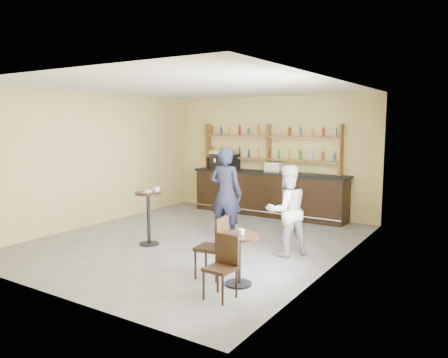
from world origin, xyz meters
The scene contains 23 objects.
floor centered at (0.00, 0.00, 0.00)m, with size 7.00×7.00×0.00m, color slate.
ceiling centered at (0.00, 0.00, 3.20)m, with size 7.00×7.00×0.00m, color white.
wall_back centered at (0.00, 3.50, 1.60)m, with size 7.00×7.00×0.00m, color #D0BD76.
wall_front centered at (0.00, -3.50, 1.60)m, with size 7.00×7.00×0.00m, color #D0BD76.
wall_left centered at (-3.00, 0.00, 1.60)m, with size 7.00×7.00×0.00m, color #D0BD76.
wall_right centered at (3.00, 0.00, 1.60)m, with size 7.00×7.00×0.00m, color #D0BD76.
window_pane centered at (2.99, -1.20, 1.70)m, with size 2.00×2.00×0.00m, color white.
window_frame centered at (2.99, -1.20, 1.70)m, with size 0.04×1.70×2.10m, color black, non-canonical shape.
shelf_unit centered at (0.00, 3.37, 1.81)m, with size 4.00×0.26×1.40m, color brown, non-canonical shape.
liquor_bottles centered at (0.00, 3.37, 1.98)m, with size 3.68×0.10×1.00m, color #8C5919, non-canonical shape.
bar_counter centered at (0.12, 3.15, 0.59)m, with size 4.37×0.85×1.18m, color black, non-canonical shape.
espresso_machine centered at (-1.28, 3.15, 1.45)m, with size 0.75×0.48×0.54m, color black, non-canonical shape.
pastry_case centered at (0.29, 3.15, 1.32)m, with size 0.45×0.36×0.27m, color silver, non-canonical shape.
pedestal_table centered at (-0.64, -0.75, 0.55)m, with size 0.53×0.53×1.09m, color black, non-canonical shape.
napkin centered at (-0.64, -0.75, 1.09)m, with size 0.17×0.17×0.00m, color white.
donut centered at (-0.63, -0.76, 1.12)m, with size 0.13×0.13×0.05m, color #C19046.
cup_pedestal centered at (-0.50, -0.65, 1.14)m, with size 0.13×0.13×0.11m, color white.
man_main centered at (0.45, 0.48, 0.99)m, with size 0.72×0.47×1.97m, color black.
cafe_table centered at (2.06, -1.70, 0.40)m, with size 0.63×0.63×0.80m, color black, non-canonical shape.
cup_cafe centered at (2.11, -1.70, 0.84)m, with size 0.10×0.10×0.09m, color white.
chair_west centered at (1.51, -1.65, 0.50)m, with size 0.44×0.44×1.01m, color black, non-canonical shape.
chair_south centered at (2.11, -2.30, 0.45)m, with size 0.39×0.39×0.91m, color black, non-canonical shape.
patron_second centered at (2.03, 0.12, 0.86)m, with size 0.84×0.65×1.72m, color #939297.
Camera 1 is at (5.37, -7.29, 2.50)m, focal length 35.00 mm.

